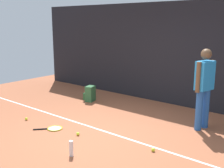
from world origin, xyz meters
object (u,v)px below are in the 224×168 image
(tennis_racket, at_px, (53,128))
(tennis_ball_near_player, at_px, (26,119))
(tennis_ball_far_left, at_px, (153,150))
(water_bottle, at_px, (71,148))
(tennis_player, at_px, (204,84))
(tennis_ball_mid_court, at_px, (78,134))
(backpack, at_px, (90,94))

(tennis_racket, xyz_separation_m, tennis_ball_near_player, (-0.92, -0.05, 0.02))
(tennis_ball_near_player, distance_m, tennis_ball_far_left, 3.15)
(tennis_racket, bearing_deg, water_bottle, -75.02)
(water_bottle, bearing_deg, tennis_ball_near_player, 165.77)
(water_bottle, bearing_deg, tennis_ball_far_left, 45.98)
(tennis_player, relative_size, tennis_ball_mid_court, 25.76)
(tennis_racket, bearing_deg, tennis_ball_mid_court, -41.36)
(tennis_player, relative_size, tennis_racket, 2.94)
(tennis_racket, xyz_separation_m, water_bottle, (1.21, -0.59, 0.12))
(tennis_racket, height_order, water_bottle, water_bottle)
(tennis_player, height_order, tennis_racket, tennis_player)
(tennis_player, bearing_deg, backpack, -77.61)
(tennis_ball_near_player, bearing_deg, backpack, 89.63)
(tennis_ball_far_left, bearing_deg, tennis_player, 82.59)
(tennis_ball_near_player, bearing_deg, water_bottle, -14.23)
(tennis_player, height_order, water_bottle, tennis_player)
(tennis_racket, bearing_deg, tennis_ball_near_player, 133.97)
(tennis_ball_near_player, relative_size, tennis_ball_mid_court, 1.00)
(tennis_ball_near_player, distance_m, tennis_ball_mid_court, 1.58)
(tennis_player, height_order, tennis_ball_mid_court, tennis_player)
(tennis_player, relative_size, water_bottle, 6.30)
(tennis_ball_mid_court, bearing_deg, tennis_ball_far_left, 12.60)
(tennis_player, relative_size, backpack, 3.86)
(backpack, bearing_deg, tennis_ball_mid_court, 21.56)
(tennis_player, relative_size, tennis_ball_far_left, 25.76)
(backpack, bearing_deg, water_bottle, 21.75)
(tennis_racket, distance_m, tennis_ball_far_left, 2.24)
(tennis_racket, height_order, tennis_ball_near_player, tennis_ball_near_player)
(tennis_player, distance_m, backpack, 3.40)
(tennis_racket, height_order, backpack, backpack)
(water_bottle, bearing_deg, tennis_ball_mid_court, 129.21)
(tennis_ball_far_left, bearing_deg, tennis_ball_mid_court, -167.40)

